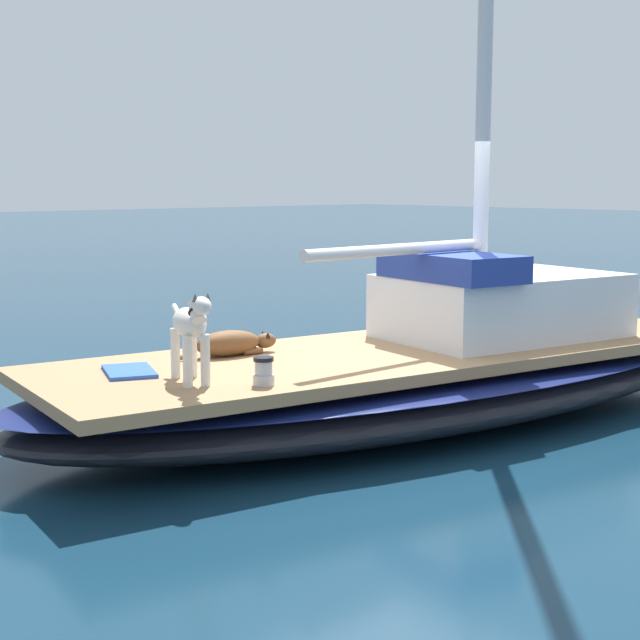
{
  "coord_description": "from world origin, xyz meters",
  "views": [
    {
      "loc": [
        5.69,
        -6.23,
        2.13
      ],
      "look_at": [
        0.0,
        -1.0,
        1.01
      ],
      "focal_mm": 53.56,
      "sensor_mm": 36.0,
      "label": 1
    }
  ],
  "objects_px": {
    "dog_brown": "(232,343)",
    "deck_winch": "(264,372)",
    "sailboat_main": "(402,383)",
    "dog_white": "(191,327)",
    "deck_towel": "(129,371)"
  },
  "relations": [
    {
      "from": "deck_winch",
      "to": "deck_towel",
      "type": "relative_size",
      "value": 0.38
    },
    {
      "from": "sailboat_main",
      "to": "deck_winch",
      "type": "distance_m",
      "value": 2.0
    },
    {
      "from": "dog_white",
      "to": "deck_towel",
      "type": "bearing_deg",
      "value": -167.17
    },
    {
      "from": "sailboat_main",
      "to": "dog_white",
      "type": "bearing_deg",
      "value": -90.61
    },
    {
      "from": "dog_brown",
      "to": "deck_winch",
      "type": "xyz_separation_m",
      "value": [
        1.12,
        -0.56,
        -0.01
      ]
    },
    {
      "from": "sailboat_main",
      "to": "deck_winch",
      "type": "xyz_separation_m",
      "value": [
        0.39,
        -1.92,
        0.42
      ]
    },
    {
      "from": "dog_white",
      "to": "deck_towel",
      "type": "height_order",
      "value": "dog_white"
    },
    {
      "from": "dog_brown",
      "to": "deck_winch",
      "type": "height_order",
      "value": "dog_brown"
    },
    {
      "from": "deck_towel",
      "to": "dog_brown",
      "type": "bearing_deg",
      "value": 93.65
    },
    {
      "from": "sailboat_main",
      "to": "dog_brown",
      "type": "xyz_separation_m",
      "value": [
        -0.73,
        -1.36,
        0.43
      ]
    },
    {
      "from": "sailboat_main",
      "to": "dog_white",
      "type": "relative_size",
      "value": 8.34
    },
    {
      "from": "sailboat_main",
      "to": "dog_brown",
      "type": "bearing_deg",
      "value": -118.18
    },
    {
      "from": "dog_white",
      "to": "deck_winch",
      "type": "relative_size",
      "value": 4.32
    },
    {
      "from": "dog_white",
      "to": "dog_brown",
      "type": "height_order",
      "value": "dog_white"
    },
    {
      "from": "deck_winch",
      "to": "deck_towel",
      "type": "bearing_deg",
      "value": -155.13
    }
  ]
}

